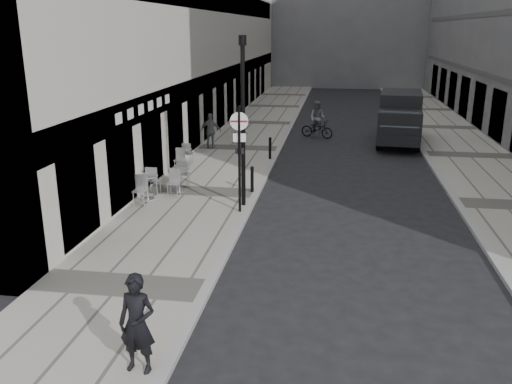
% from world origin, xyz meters
% --- Properties ---
extents(ground, '(120.00, 120.00, 0.00)m').
position_xyz_m(ground, '(0.00, 0.00, 0.00)').
color(ground, black).
rests_on(ground, ground).
extents(sidewalk, '(4.00, 60.00, 0.12)m').
position_xyz_m(sidewalk, '(-2.00, 18.00, 0.06)').
color(sidewalk, gray).
rests_on(sidewalk, ground).
extents(far_sidewalk, '(4.00, 60.00, 0.12)m').
position_xyz_m(far_sidewalk, '(9.00, 18.00, 0.06)').
color(far_sidewalk, gray).
rests_on(far_sidewalk, ground).
extents(walking_man, '(0.69, 0.48, 1.79)m').
position_xyz_m(walking_man, '(-0.40, -0.36, 1.02)').
color(walking_man, black).
rests_on(walking_man, sidewalk).
extents(sign_post, '(0.57, 0.13, 3.32)m').
position_xyz_m(sign_post, '(-0.20, 8.28, 2.25)').
color(sign_post, black).
rests_on(sign_post, sidewalk).
extents(lamppost, '(0.25, 0.25, 5.49)m').
position_xyz_m(lamppost, '(-0.20, 8.98, 3.18)').
color(lamppost, black).
rests_on(lamppost, sidewalk).
extents(bollard_near, '(0.12, 0.12, 0.89)m').
position_xyz_m(bollard_near, '(-0.15, 10.50, 0.57)').
color(bollard_near, black).
rests_on(bollard_near, sidewalk).
extents(bollard_far, '(0.12, 0.12, 0.93)m').
position_xyz_m(bollard_far, '(-0.16, 15.77, 0.59)').
color(bollard_far, black).
rests_on(bollard_far, sidewalk).
extents(panel_van, '(2.63, 5.75, 2.62)m').
position_xyz_m(panel_van, '(6.02, 20.78, 1.48)').
color(panel_van, black).
rests_on(panel_van, ground).
extents(cyclist, '(1.99, 1.37, 2.03)m').
position_xyz_m(cyclist, '(1.71, 21.71, 0.79)').
color(cyclist, black).
rests_on(cyclist, ground).
extents(pedestrian_a, '(1.03, 0.46, 1.73)m').
position_xyz_m(pedestrian_a, '(-3.33, 17.60, 0.98)').
color(pedestrian_a, slate).
rests_on(pedestrian_a, sidewalk).
extents(pedestrian_b, '(1.13, 0.80, 1.59)m').
position_xyz_m(pedestrian_b, '(-2.17, 18.92, 0.91)').
color(pedestrian_b, '#BDB8AE').
rests_on(pedestrian_b, sidewalk).
extents(pedestrian_c, '(0.88, 0.67, 1.61)m').
position_xyz_m(pedestrian_c, '(-2.57, 21.57, 0.93)').
color(pedestrian_c, black).
rests_on(pedestrian_c, sidewalk).
extents(cafe_table_near, '(0.73, 1.65, 0.94)m').
position_xyz_m(cafe_table_near, '(-3.60, 13.67, 0.60)').
color(cafe_table_near, '#AEADB0').
rests_on(cafe_table_near, sidewalk).
extents(cafe_table_mid, '(0.79, 1.78, 1.01)m').
position_xyz_m(cafe_table_mid, '(-3.60, 9.08, 0.63)').
color(cafe_table_mid, silver).
rests_on(cafe_table_mid, sidewalk).
extents(cafe_table_far, '(0.75, 1.69, 0.96)m').
position_xyz_m(cafe_table_far, '(-2.80, 10.21, 0.61)').
color(cafe_table_far, '#B9B9BB').
rests_on(cafe_table_far, sidewalk).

